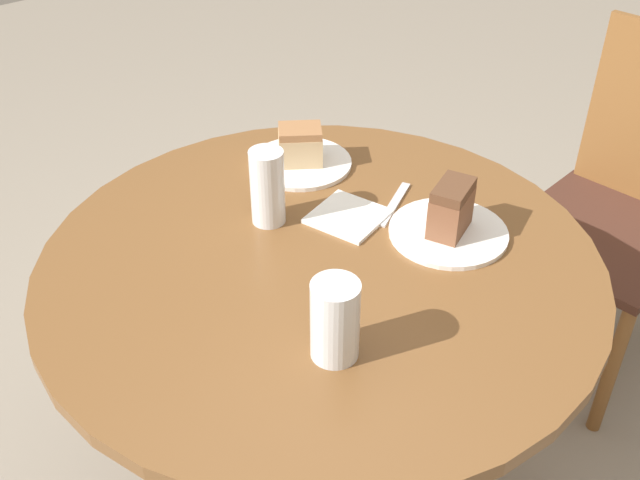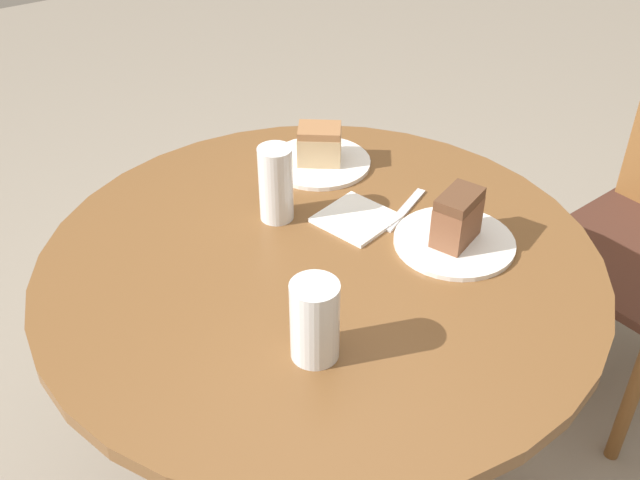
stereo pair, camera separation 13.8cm
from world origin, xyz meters
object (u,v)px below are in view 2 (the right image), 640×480
Objects in this scene: cake_slice_near at (457,218)px; glass_water at (315,325)px; plate_near at (454,242)px; cake_slice_far at (319,144)px; plate_far at (319,162)px; glass_lemonade at (277,187)px.

glass_water reaches higher than cake_slice_near.
plate_near is 1.64× the size of glass_water.
glass_water is (0.50, -0.33, 0.01)m from cake_slice_far.
plate_near and plate_far have the same top height.
cake_slice_near is 0.96× the size of cake_slice_far.
cake_slice_near is 0.40m from glass_water.
plate_far is at bearing -172.25° from cake_slice_near.
plate_far is 0.23m from glass_lemonade.
cake_slice_far is 0.22m from glass_lemonade.
glass_lemonade is (-0.27, -0.24, 0.01)m from cake_slice_near.
plate_far is at bearing 125.20° from glass_lemonade.
glass_lemonade reaches higher than plate_far.
cake_slice_near is 0.81× the size of glass_water.
glass_water is at bearing -75.02° from plate_near.
cake_slice_far is (0.00, -0.00, 0.05)m from plate_far.
plate_near is 0.40m from glass_water.
plate_near is 0.40m from plate_far.
glass_lemonade is 1.11× the size of glass_water.
glass_lemonade is at bearing 158.02° from glass_water.
glass_water is at bearing -33.69° from cake_slice_far.
glass_lemonade is (0.13, -0.18, 0.06)m from plate_far.
glass_water is at bearing -33.69° from plate_far.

